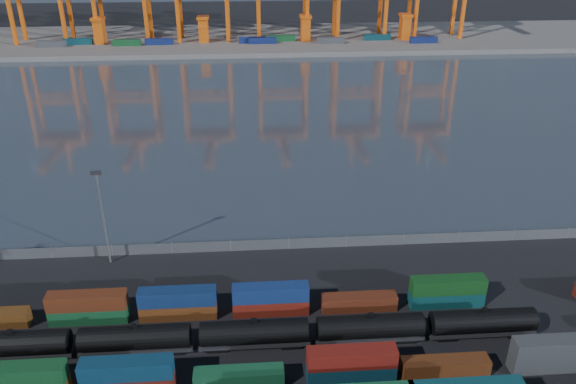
{
  "coord_description": "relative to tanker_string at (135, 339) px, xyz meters",
  "views": [
    {
      "loc": [
        -6.11,
        -54.78,
        51.67
      ],
      "look_at": [
        0.0,
        30.0,
        10.0
      ],
      "focal_mm": 35.0,
      "sensor_mm": 36.0,
      "label": 1
    }
  ],
  "objects": [
    {
      "name": "straddle_carriers",
      "position": [
        19.37,
        196.29,
        5.54
      ],
      "size": [
        140.0,
        7.0,
        11.1
      ],
      "color": "#EC5D10",
      "rests_on": "far_quay"
    },
    {
      "name": "harbor_water",
      "position": [
        21.87,
        101.29,
        -2.27
      ],
      "size": [
        700.0,
        700.0,
        0.0
      ],
      "primitive_type": "plane",
      "color": "#2D3741",
      "rests_on": "ground"
    },
    {
      "name": "waterfront_fence",
      "position": [
        21.87,
        24.29,
        -1.27
      ],
      "size": [
        160.12,
        0.12,
        2.2
      ],
      "color": "#595B5E",
      "rests_on": "ground"
    },
    {
      "name": "container_row_mid",
      "position": [
        27.34,
        -6.75,
        -0.34
      ],
      "size": [
        139.8,
        2.24,
        4.77
      ],
      "color": "#424547",
      "rests_on": "ground"
    },
    {
      "name": "yard_light_mast",
      "position": [
        -8.13,
        22.29,
        7.02
      ],
      "size": [
        1.6,
        0.4,
        16.6
      ],
      "color": "slate",
      "rests_on": "ground"
    },
    {
      "name": "tanker_string",
      "position": [
        0.0,
        0.0,
        0.0
      ],
      "size": [
        107.76,
        3.17,
        4.54
      ],
      "color": "black",
      "rests_on": "ground"
    },
    {
      "name": "ground",
      "position": [
        21.87,
        -3.71,
        -2.28
      ],
      "size": [
        700.0,
        700.0,
        0.0
      ],
      "primitive_type": "plane",
      "color": "black",
      "rests_on": "ground"
    },
    {
      "name": "quay_containers",
      "position": [
        10.88,
        191.76,
        1.02
      ],
      "size": [
        172.58,
        10.99,
        2.6
      ],
      "color": "navy",
      "rests_on": "far_quay"
    },
    {
      "name": "container_row_north",
      "position": [
        14.25,
        7.03,
        -0.41
      ],
      "size": [
        140.21,
        2.23,
        4.74
      ],
      "color": "#121155",
      "rests_on": "ground"
    },
    {
      "name": "far_quay",
      "position": [
        21.87,
        206.29,
        -1.28
      ],
      "size": [
        700.0,
        70.0,
        2.0
      ],
      "primitive_type": "cube",
      "color": "#514F4C",
      "rests_on": "ground"
    }
  ]
}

